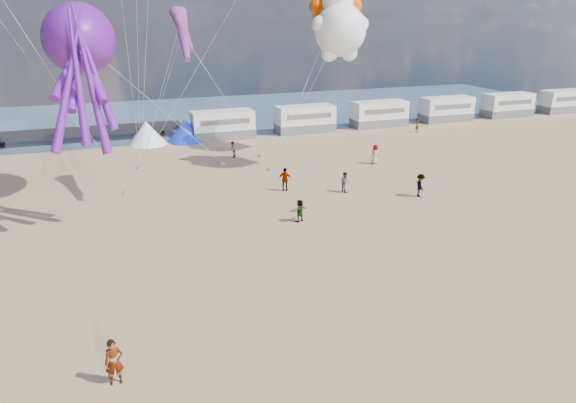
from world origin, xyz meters
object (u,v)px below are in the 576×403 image
object	(u,v)px
motorhome_0	(223,125)
beachgoer_4	(300,211)
motorhome_5	(564,101)
tent_blue	(186,130)
windsock_right	(183,31)
beachgoer_2	(420,185)
windsock_mid	(183,35)
tent_white	(147,133)
motorhome_3	(446,109)
beachgoer_7	(233,149)
beachgoer_3	(285,179)
sandbag_c	(271,169)
beachgoer_0	(375,154)
kite_panda	(340,30)
motorhome_4	(508,105)
sandbag_d	(262,155)
motorhome_1	(305,119)
sandbag_e	(141,167)
kite_teddy_orange	(336,12)
beachgoer_1	(345,182)
motorhome_2	(379,114)
sandbag_b	(223,163)
kite_octopus_purple	(79,39)
sandbag_a	(128,193)
beachgoer_5	(417,126)

from	to	relation	value
motorhome_0	beachgoer_4	bearing A→B (deg)	-91.58
motorhome_5	tent_blue	bearing A→B (deg)	180.00
motorhome_0	windsock_right	distance (m)	21.57
beachgoer_2	windsock_mid	distance (m)	19.59
tent_white	tent_blue	bearing A→B (deg)	0.00
motorhome_3	beachgoer_2	distance (m)	30.31
windsock_mid	beachgoer_7	bearing A→B (deg)	67.84
beachgoer_3	sandbag_c	size ratio (longest dim) A/B	3.63
beachgoer_0	kite_panda	xyz separation A→B (m)	(-4.14, -0.62, 10.60)
motorhome_3	motorhome_4	size ratio (longest dim) A/B	1.00
motorhome_5	kite_panda	size ratio (longest dim) A/B	0.95
windsock_mid	windsock_right	distance (m)	0.41
kite_panda	beachgoer_2	bearing A→B (deg)	-65.80
sandbag_d	windsock_mid	bearing A→B (deg)	-130.10
motorhome_5	windsock_mid	size ratio (longest dim) A/B	1.03
tent_white	beachgoer_7	xyz separation A→B (m)	(7.06, -8.08, -0.43)
motorhome_1	beachgoer_2	distance (m)	23.48
windsock_right	sandbag_e	bearing A→B (deg)	106.08
motorhome_4	tent_blue	bearing A→B (deg)	180.00
motorhome_1	beachgoer_3	distance (m)	20.94
kite_teddy_orange	windsock_mid	world-z (taller)	kite_teddy_orange
motorhome_3	motorhome_1	bearing A→B (deg)	180.00
beachgoer_1	windsock_mid	size ratio (longest dim) A/B	0.25
beachgoer_7	kite_panda	distance (m)	14.77
motorhome_3	motorhome_5	xyz separation A→B (m)	(19.00, 0.00, 0.00)
motorhome_2	kite_panda	bearing A→B (deg)	-129.80
motorhome_0	beachgoer_3	distance (m)	18.90
beachgoer_1	beachgoer_7	bearing A→B (deg)	13.26
motorhome_3	beachgoer_1	bearing A→B (deg)	-139.19
sandbag_b	kite_octopus_purple	xyz separation A→B (m)	(-10.49, -5.56, 11.00)
motorhome_1	motorhome_3	size ratio (longest dim) A/B	1.00
beachgoer_2	sandbag_b	world-z (taller)	beachgoer_2
tent_blue	sandbag_a	size ratio (longest dim) A/B	8.00
sandbag_c	sandbag_b	bearing A→B (deg)	137.05
sandbag_d	beachgoer_4	bearing A→B (deg)	-98.44
motorhome_2	beachgoer_1	xyz separation A→B (m)	(-14.38, -20.62, -0.72)
tent_blue	sandbag_b	xyz separation A→B (m)	(1.64, -10.00, -1.09)
beachgoer_5	sandbag_a	xyz separation A→B (m)	(-32.35, -11.23, -0.66)
beachgoer_4	kite_octopus_purple	world-z (taller)	kite_octopus_purple
beachgoer_7	sandbag_b	bearing A→B (deg)	-8.11
beachgoer_4	kite_panda	bearing A→B (deg)	-143.90
motorhome_3	kite_panda	size ratio (longest dim) A/B	0.95
motorhome_3	tent_white	world-z (taller)	motorhome_3
beachgoer_4	beachgoer_5	distance (m)	30.23
motorhome_0	motorhome_3	xyz separation A→B (m)	(28.50, 0.00, 0.00)
tent_white	sandbag_d	world-z (taller)	tent_white
sandbag_d	beachgoer_0	bearing A→B (deg)	-33.51
beachgoer_0	sandbag_e	distance (m)	20.74
motorhome_1	tent_blue	world-z (taller)	motorhome_1
windsock_right	kite_teddy_orange	bearing A→B (deg)	26.16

